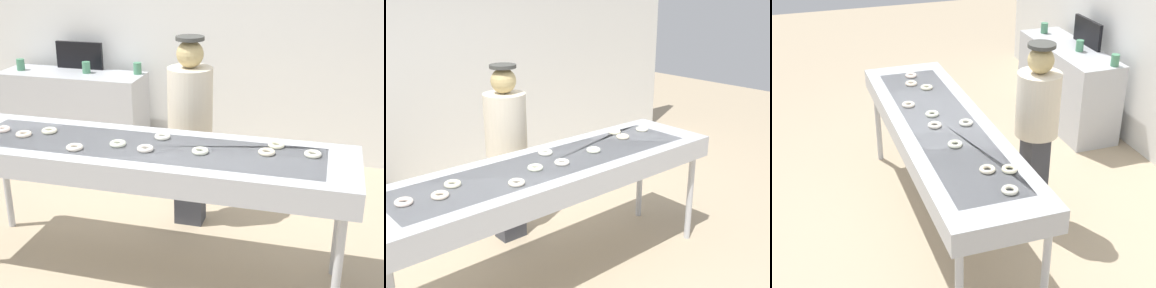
# 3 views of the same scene
# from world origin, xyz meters

# --- Properties ---
(ground_plane) EXTENTS (16.00, 16.00, 0.00)m
(ground_plane) POSITION_xyz_m (0.00, 0.00, 0.00)
(ground_plane) COLOR tan
(back_wall) EXTENTS (8.00, 0.12, 2.97)m
(back_wall) POSITION_xyz_m (0.00, 2.48, 1.48)
(back_wall) COLOR white
(back_wall) RESTS_ON ground
(fryer_conveyor) EXTENTS (2.89, 0.77, 0.99)m
(fryer_conveyor) POSITION_xyz_m (0.00, 0.00, 0.90)
(fryer_conveyor) COLOR #B7BABF
(fryer_conveyor) RESTS_ON ground
(sugar_donut_0) EXTENTS (0.16, 0.16, 0.03)m
(sugar_donut_0) POSITION_xyz_m (0.84, 0.07, 1.01)
(sugar_donut_0) COLOR #F2E4C2
(sugar_donut_0) RESTS_ON fryer_conveyor
(sugar_donut_1) EXTENTS (0.15, 0.15, 0.03)m
(sugar_donut_1) POSITION_xyz_m (-0.42, -0.18, 1.01)
(sugar_donut_1) COLOR white
(sugar_donut_1) RESTS_ON fryer_conveyor
(sugar_donut_2) EXTENTS (0.14, 0.14, 0.03)m
(sugar_donut_2) POSITION_xyz_m (-0.75, 0.08, 1.01)
(sugar_donut_2) COLOR #EBE6C2
(sugar_donut_2) RESTS_ON fryer_conveyor
(sugar_donut_3) EXTENTS (0.15, 0.15, 0.03)m
(sugar_donut_3) POSITION_xyz_m (0.88, 0.22, 1.01)
(sugar_donut_3) COLOR #F9F3C7
(sugar_donut_3) RESTS_ON fryer_conveyor
(sugar_donut_4) EXTENTS (0.13, 0.13, 0.03)m
(sugar_donut_4) POSITION_xyz_m (0.05, -0.08, 1.01)
(sugar_donut_4) COLOR white
(sugar_donut_4) RESTS_ON fryer_conveyor
(sugar_donut_5) EXTENTS (0.15, 0.15, 0.03)m
(sugar_donut_5) POSITION_xyz_m (-0.17, -0.04, 1.01)
(sugar_donut_5) COLOR white
(sugar_donut_5) RESTS_ON fryer_conveyor
(sugar_donut_6) EXTENTS (0.14, 0.14, 0.03)m
(sugar_donut_6) POSITION_xyz_m (0.08, 0.18, 1.01)
(sugar_donut_6) COLOR white
(sugar_donut_6) RESTS_ON fryer_conveyor
(sugar_donut_7) EXTENTS (0.15, 0.15, 0.03)m
(sugar_donut_7) POSITION_xyz_m (1.13, 0.11, 1.01)
(sugar_donut_7) COLOR #EEEACD
(sugar_donut_7) RESTS_ON fryer_conveyor
(sugar_donut_8) EXTENTS (0.16, 0.16, 0.03)m
(sugar_donut_8) POSITION_xyz_m (-1.10, 0.02, 1.01)
(sugar_donut_8) COLOR #FBE2D0
(sugar_donut_8) RESTS_ON fryer_conveyor
(sugar_donut_9) EXTENTS (0.13, 0.13, 0.03)m
(sugar_donut_9) POSITION_xyz_m (0.41, -0.02, 1.01)
(sugar_donut_9) COLOR white
(sugar_donut_9) RESTS_ON fryer_conveyor
(sugar_donut_10) EXTENTS (0.14, 0.14, 0.03)m
(sugar_donut_10) POSITION_xyz_m (-0.89, -0.04, 1.01)
(sugar_donut_10) COLOR #F5E1C4
(sugar_donut_10) RESTS_ON fryer_conveyor
(worker_baker) EXTENTS (0.37, 0.37, 1.61)m
(worker_baker) POSITION_xyz_m (0.12, 0.80, 0.93)
(worker_baker) COLOR #373941
(worker_baker) RESTS_ON ground
(prep_counter) EXTENTS (1.62, 0.54, 0.94)m
(prep_counter) POSITION_xyz_m (-1.58, 2.03, 0.47)
(prep_counter) COLOR #B7BABF
(prep_counter) RESTS_ON ground
(paper_cup_0) EXTENTS (0.09, 0.09, 0.13)m
(paper_cup_0) POSITION_xyz_m (-0.85, 2.17, 1.00)
(paper_cup_0) COLOR #4C8C66
(paper_cup_0) RESTS_ON prep_counter
(paper_cup_1) EXTENTS (0.09, 0.09, 0.13)m
(paper_cup_1) POSITION_xyz_m (-2.19, 2.00, 1.00)
(paper_cup_1) COLOR #4C8C66
(paper_cup_1) RESTS_ON prep_counter
(paper_cup_2) EXTENTS (0.09, 0.09, 0.13)m
(paper_cup_2) POSITION_xyz_m (-1.42, 2.06, 1.00)
(paper_cup_2) COLOR #4C8C66
(paper_cup_2) RESTS_ON prep_counter
(menu_display) EXTENTS (0.56, 0.04, 0.31)m
(menu_display) POSITION_xyz_m (-1.58, 2.25, 1.09)
(menu_display) COLOR black
(menu_display) RESTS_ON prep_counter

